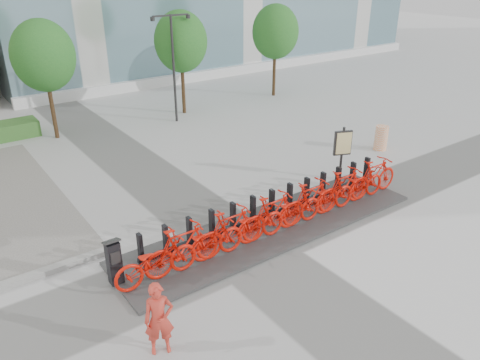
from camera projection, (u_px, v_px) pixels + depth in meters
ground at (242, 247)px, 12.88m from camera, size 120.00×120.00×0.00m
tree_1 at (43, 56)px, 19.38m from camera, size 2.60×2.60×5.10m
tree_2 at (181, 42)px, 22.82m from camera, size 2.60×2.60×5.10m
tree_3 at (275, 32)px, 26.00m from camera, size 2.60×2.60×5.10m
streetlamp at (173, 56)px, 21.75m from camera, size 2.00×0.20×5.00m
dock_pad at (272, 227)px, 13.77m from camera, size 9.60×2.40×0.08m
dock_rail_posts at (273, 203)px, 14.14m from camera, size 8.74×0.50×0.85m
bike_0 at (156, 260)px, 11.19m from camera, size 2.16×0.75×1.13m
bike_1 at (182, 248)px, 11.54m from camera, size 2.09×0.59×1.26m
bike_2 at (207, 241)px, 11.95m from camera, size 2.16×0.75×1.13m
bike_3 at (230, 231)px, 12.31m from camera, size 2.09×0.59×1.26m
bike_4 at (252, 224)px, 12.71m from camera, size 2.16×0.75×1.13m
bike_5 at (272, 215)px, 13.07m from camera, size 2.09×0.59×1.26m
bike_6 at (292, 210)px, 13.48m from camera, size 2.16×0.75×1.13m
bike_7 at (310, 201)px, 13.83m from camera, size 2.09×0.59×1.26m
bike_8 at (327, 196)px, 14.24m from camera, size 2.16×0.75×1.13m
bike_9 at (344, 188)px, 14.59m from camera, size 2.09×0.59×1.26m
bike_10 at (359, 184)px, 15.00m from camera, size 2.16×0.75×1.13m
bike_11 at (374, 177)px, 15.36m from camera, size 2.09×0.59×1.26m
kiosk at (114, 262)px, 11.09m from camera, size 0.38×0.32×1.24m
worker_red at (159, 319)px, 9.12m from camera, size 0.69×0.57×1.62m
construction_barrel at (381, 138)px, 19.35m from camera, size 0.65×0.65×1.03m
map_sign at (343, 145)px, 16.38m from camera, size 0.62×0.34×1.96m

